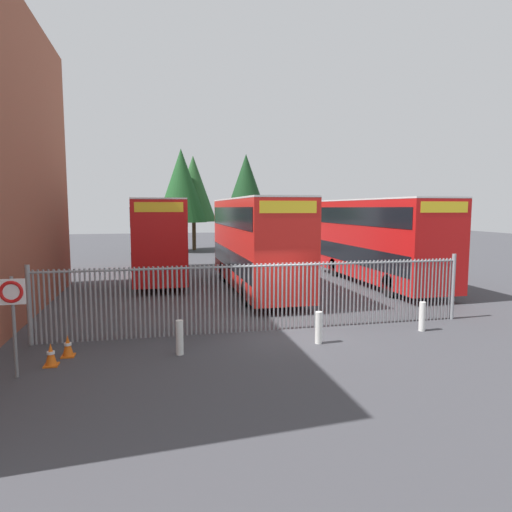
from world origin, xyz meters
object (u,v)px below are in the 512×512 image
(double_decker_bus_near_gate, at_px, (378,238))
(speed_limit_sign_post, at_px, (12,303))
(bollard_center_front, at_px, (319,328))
(traffic_cone_mid_forecourt, at_px, (51,355))
(double_decker_bus_behind_fence_right, at_px, (255,240))
(double_decker_bus_behind_fence_left, at_px, (159,235))
(bollard_near_left, at_px, (180,338))
(bollard_near_right, at_px, (422,316))
(traffic_cone_by_gate, at_px, (68,346))

(double_decker_bus_near_gate, distance_m, speed_limit_sign_post, 17.67)
(bollard_center_front, bearing_deg, traffic_cone_mid_forecourt, -177.71)
(double_decker_bus_behind_fence_right, relative_size, traffic_cone_mid_forecourt, 18.32)
(double_decker_bus_near_gate, xyz_separation_m, double_decker_bus_behind_fence_left, (-11.08, 4.50, 0.00))
(bollard_near_left, height_order, bollard_center_front, same)
(bollard_center_front, relative_size, traffic_cone_mid_forecourt, 1.61)
(bollard_near_left, bearing_deg, bollard_center_front, 1.73)
(bollard_near_right, height_order, speed_limit_sign_post, speed_limit_sign_post)
(bollard_near_left, bearing_deg, bollard_near_right, 4.87)
(double_decker_bus_near_gate, height_order, bollard_center_front, double_decker_bus_near_gate)
(double_decker_bus_behind_fence_right, relative_size, speed_limit_sign_post, 4.50)
(double_decker_bus_behind_fence_left, xyz_separation_m, speed_limit_sign_post, (-3.43, -14.56, -0.65))
(bollard_near_left, distance_m, traffic_cone_mid_forecourt, 3.23)
(speed_limit_sign_post, bearing_deg, traffic_cone_mid_forecourt, 47.52)
(double_decker_bus_behind_fence_right, distance_m, bollard_near_right, 9.17)
(double_decker_bus_behind_fence_left, distance_m, bollard_near_right, 15.53)
(bollard_near_left, relative_size, bollard_near_right, 1.00)
(traffic_cone_by_gate, distance_m, traffic_cone_mid_forecourt, 0.72)
(bollard_near_right, relative_size, speed_limit_sign_post, 0.40)
(bollard_near_left, distance_m, traffic_cone_by_gate, 2.98)
(double_decker_bus_behind_fence_right, bearing_deg, double_decker_bus_near_gate, 3.41)
(bollard_near_left, bearing_deg, double_decker_bus_near_gate, 40.82)
(double_decker_bus_behind_fence_left, distance_m, bollard_near_left, 13.87)
(double_decker_bus_near_gate, bearing_deg, bollard_center_front, -126.15)
(double_decker_bus_near_gate, relative_size, bollard_near_right, 11.38)
(double_decker_bus_near_gate, distance_m, bollard_center_front, 11.44)
(bollard_near_left, height_order, speed_limit_sign_post, speed_limit_sign_post)
(double_decker_bus_behind_fence_right, height_order, traffic_cone_mid_forecourt, double_decker_bus_behind_fence_right)
(bollard_near_left, relative_size, bollard_center_front, 1.00)
(double_decker_bus_behind_fence_left, relative_size, speed_limit_sign_post, 4.50)
(double_decker_bus_near_gate, bearing_deg, double_decker_bus_behind_fence_left, 157.89)
(bollard_center_front, bearing_deg, double_decker_bus_behind_fence_right, 89.66)
(bollard_near_left, height_order, traffic_cone_by_gate, bollard_near_left)
(double_decker_bus_behind_fence_left, xyz_separation_m, bollard_center_front, (4.43, -13.60, -1.95))
(bollard_center_front, distance_m, bollard_near_right, 3.79)
(double_decker_bus_near_gate, xyz_separation_m, bollard_near_left, (-10.68, -9.22, -1.95))
(double_decker_bus_behind_fence_right, bearing_deg, double_decker_bus_behind_fence_left, 132.48)
(speed_limit_sign_post, bearing_deg, bollard_center_front, 6.98)
(double_decker_bus_near_gate, height_order, traffic_cone_mid_forecourt, double_decker_bus_near_gate)
(bollard_center_front, bearing_deg, double_decker_bus_near_gate, 53.85)
(traffic_cone_mid_forecourt, distance_m, speed_limit_sign_post, 1.74)
(double_decker_bus_behind_fence_right, height_order, bollard_near_right, double_decker_bus_behind_fence_right)
(double_decker_bus_behind_fence_left, height_order, bollard_near_right, double_decker_bus_behind_fence_left)
(speed_limit_sign_post, bearing_deg, double_decker_bus_near_gate, 34.75)
(bollard_near_left, relative_size, speed_limit_sign_post, 0.40)
(double_decker_bus_near_gate, bearing_deg, bollard_near_left, -139.18)
(traffic_cone_mid_forecourt, bearing_deg, bollard_near_left, 3.01)
(double_decker_bus_behind_fence_left, distance_m, speed_limit_sign_post, 14.98)
(double_decker_bus_near_gate, xyz_separation_m, traffic_cone_mid_forecourt, (-13.89, -9.39, -2.13))
(bollard_near_left, xyz_separation_m, traffic_cone_mid_forecourt, (-3.22, -0.17, -0.19))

